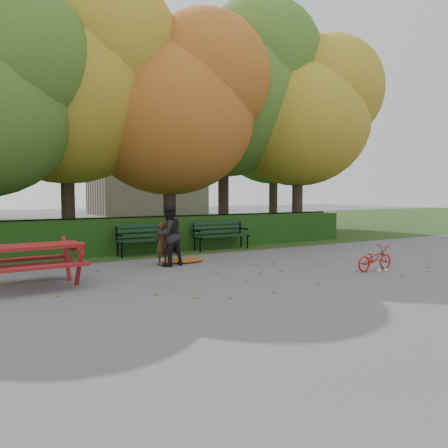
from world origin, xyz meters
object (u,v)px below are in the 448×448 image
bench_right (220,233)px  bicycle (375,258)px  picnic_table (28,254)px  tree_b (78,81)px  tree_g (282,123)px  child (161,243)px  tree_d (235,90)px  adult (169,235)px  bench_left (148,237)px  tree_c (180,105)px  tree_e (308,112)px

bench_right → bicycle: 5.21m
picnic_table → tree_b: bearing=65.8°
tree_g → child: (-9.97, -7.86, -4.85)m
tree_d → bench_right: size_ratio=5.32×
picnic_table → child: 3.37m
adult → bench_left: bearing=-110.2°
tree_g → picnic_table: 16.62m
picnic_table → adult: bearing=12.6°
bench_left → bicycle: bearing=-55.4°
tree_c → child: bearing=-121.2°
bench_left → bicycle: bench_left is taller
bench_right → child: 3.27m
tree_c → tree_e: bearing=-1.9°
bench_left → child: bearing=-100.4°
bench_left → adult: size_ratio=1.19×
tree_b → tree_g: tree_b is taller
picnic_table → tree_g: bearing=31.7°
tree_c → child: size_ratio=7.60×
bicycle → tree_c: bearing=10.2°
bench_right → adult: (-2.65, -2.07, 0.24)m
adult → child: bearing=-86.6°
bench_left → bench_right: bearing=0.0°
tree_g → bench_left: 12.37m
tree_b → tree_d: tree_d is taller
bench_right → picnic_table: (-5.89, -2.96, 0.10)m
tree_d → picnic_table: size_ratio=4.95×
tree_e → picnic_table: size_ratio=4.21×
bench_right → tree_c: bearing=96.7°
tree_b → tree_d: bearing=4.4°
tree_e → adult: size_ratio=5.39×
bench_left → tree_g: bearing=32.2°
tree_e → picnic_table: bearing=-156.0°
tree_d → picnic_table: 12.08m
tree_d → bench_left: size_ratio=5.32×
tree_d → tree_g: bearing=29.6°
bicycle → child: bearing=49.1°
tree_b → bench_right: bearing=-40.7°
tree_b → child: size_ratio=8.35×
adult → bicycle: bearing=128.0°
tree_c → bench_right: (0.27, -2.26, -4.30)m
tree_b → bicycle: bearing=-60.3°
tree_d → bench_left: 8.31m
tree_d → bench_left: bearing=-145.7°
tree_g → tree_d: bearing=-150.4°
tree_b → tree_c: bearing=-13.5°
bench_left → bicycle: (3.50, -5.08, -0.24)m
child → tree_g: bearing=-160.3°
tree_d → bench_right: 7.07m
tree_e → bench_left: tree_e is taller
picnic_table → adult: 3.36m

